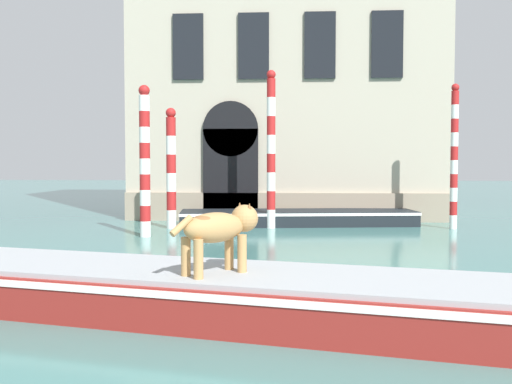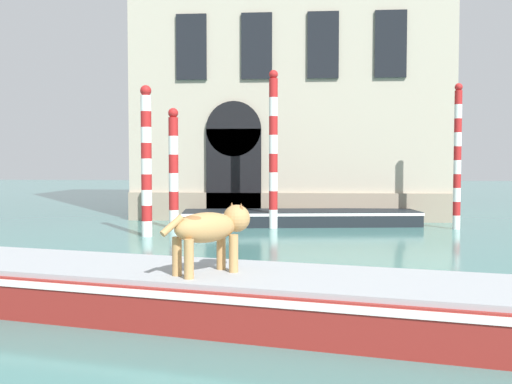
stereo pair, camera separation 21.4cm
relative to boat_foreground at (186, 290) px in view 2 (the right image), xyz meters
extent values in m
cube|color=gray|center=(0.97, 11.48, 0.14)|extent=(10.18, 0.16, 0.89)
cube|color=black|center=(-0.76, 11.47, 1.14)|extent=(1.72, 0.14, 2.88)
cylinder|color=black|center=(-0.76, 11.47, 2.58)|extent=(1.72, 0.14, 1.72)
cube|color=black|center=(-2.08, 11.49, 5.12)|extent=(0.95, 0.10, 2.02)
cube|color=black|center=(-0.05, 11.49, 5.12)|extent=(0.95, 0.10, 2.02)
cube|color=black|center=(1.99, 11.49, 5.12)|extent=(0.95, 0.10, 2.02)
cube|color=black|center=(4.02, 11.49, 5.12)|extent=(0.95, 0.10, 2.02)
cube|color=maroon|center=(0.00, 0.00, -0.05)|extent=(8.23, 3.66, 0.50)
cube|color=white|center=(0.00, 0.00, 0.14)|extent=(8.27, 3.70, 0.08)
cube|color=#9EA3A8|center=(0.00, 0.00, 0.23)|extent=(7.96, 3.46, 0.06)
cylinder|color=tan|center=(0.43, -0.02, 0.48)|extent=(0.11, 0.11, 0.44)
cylinder|color=tan|center=(0.60, -0.19, 0.48)|extent=(0.11, 0.11, 0.44)
cylinder|color=tan|center=(-0.01, -0.46, 0.48)|extent=(0.11, 0.11, 0.44)
cylinder|color=tan|center=(0.16, -0.63, 0.48)|extent=(0.11, 0.11, 0.44)
ellipsoid|color=tan|center=(0.29, -0.32, 0.80)|extent=(0.83, 0.82, 0.35)
ellipsoid|color=brown|center=(0.21, -0.41, 0.89)|extent=(0.43, 0.43, 0.12)
sphere|color=tan|center=(0.62, -0.01, 0.88)|extent=(0.33, 0.33, 0.33)
cone|color=brown|center=(0.55, 0.05, 1.00)|extent=(0.10, 0.10, 0.13)
cone|color=brown|center=(0.68, -0.07, 1.00)|extent=(0.10, 0.10, 0.13)
cylinder|color=tan|center=(-0.03, -0.64, 0.85)|extent=(0.26, 0.26, 0.23)
cube|color=black|center=(1.32, 10.43, -0.09)|extent=(6.96, 2.43, 0.43)
cube|color=white|center=(1.32, 10.43, 0.07)|extent=(6.99, 2.46, 0.08)
cube|color=#9EA3A8|center=(1.32, 10.43, -0.11)|extent=(3.87, 1.65, 0.39)
cylinder|color=white|center=(-2.46, 7.42, -0.11)|extent=(0.26, 0.26, 0.39)
cylinder|color=#B21E1E|center=(-2.46, 7.42, 0.28)|extent=(0.26, 0.26, 0.39)
cylinder|color=white|center=(-2.46, 7.42, 0.67)|extent=(0.26, 0.26, 0.39)
cylinder|color=#B21E1E|center=(-2.46, 7.42, 1.05)|extent=(0.26, 0.26, 0.39)
cylinder|color=white|center=(-2.46, 7.42, 1.44)|extent=(0.26, 0.26, 0.39)
cylinder|color=#B21E1E|center=(-2.46, 7.42, 1.83)|extent=(0.26, 0.26, 0.39)
cylinder|color=white|center=(-2.46, 7.42, 2.21)|extent=(0.26, 0.26, 0.39)
cylinder|color=#B21E1E|center=(-2.46, 7.42, 2.60)|extent=(0.26, 0.26, 0.39)
cylinder|color=white|center=(-2.46, 7.42, 2.98)|extent=(0.26, 0.26, 0.39)
sphere|color=#B21E1E|center=(-2.46, 7.42, 3.29)|extent=(0.27, 0.27, 0.27)
cylinder|color=white|center=(-2.19, 9.27, -0.04)|extent=(0.26, 0.26, 0.51)
cylinder|color=#B21E1E|center=(-2.19, 9.27, 0.47)|extent=(0.26, 0.26, 0.51)
cylinder|color=white|center=(-2.19, 9.27, 0.98)|extent=(0.26, 0.26, 0.51)
cylinder|color=#B21E1E|center=(-2.19, 9.27, 1.50)|extent=(0.26, 0.26, 0.51)
cylinder|color=white|center=(-2.19, 9.27, 2.01)|extent=(0.26, 0.26, 0.51)
cylinder|color=#B21E1E|center=(-2.19, 9.27, 2.52)|extent=(0.26, 0.26, 0.51)
sphere|color=#B21E1E|center=(-2.19, 9.27, 2.90)|extent=(0.28, 0.28, 0.28)
cylinder|color=white|center=(5.61, 9.68, -0.11)|extent=(0.20, 0.20, 0.38)
cylinder|color=#B21E1E|center=(5.61, 9.68, 0.27)|extent=(0.20, 0.20, 0.38)
cylinder|color=white|center=(5.61, 9.68, 0.65)|extent=(0.20, 0.20, 0.38)
cylinder|color=#B21E1E|center=(5.61, 9.68, 1.03)|extent=(0.20, 0.20, 0.38)
cylinder|color=white|center=(5.61, 9.68, 1.41)|extent=(0.20, 0.20, 0.38)
cylinder|color=#B21E1E|center=(5.61, 9.68, 1.79)|extent=(0.20, 0.20, 0.38)
cylinder|color=white|center=(5.61, 9.68, 2.16)|extent=(0.20, 0.20, 0.38)
cylinder|color=#B21E1E|center=(5.61, 9.68, 2.54)|extent=(0.20, 0.20, 0.38)
cylinder|color=white|center=(5.61, 9.68, 2.92)|extent=(0.20, 0.20, 0.38)
cylinder|color=#B21E1E|center=(5.61, 9.68, 3.30)|extent=(0.20, 0.20, 0.38)
sphere|color=#B21E1E|center=(5.61, 9.68, 3.58)|extent=(0.21, 0.21, 0.21)
cylinder|color=white|center=(0.57, 9.55, -0.04)|extent=(0.24, 0.24, 0.52)
cylinder|color=#B21E1E|center=(0.57, 9.55, 0.48)|extent=(0.24, 0.24, 0.52)
cylinder|color=white|center=(0.57, 9.55, 1.00)|extent=(0.24, 0.24, 0.52)
cylinder|color=#B21E1E|center=(0.57, 9.55, 1.52)|extent=(0.24, 0.24, 0.52)
cylinder|color=white|center=(0.57, 9.55, 2.04)|extent=(0.24, 0.24, 0.52)
cylinder|color=#B21E1E|center=(0.57, 9.55, 2.56)|extent=(0.24, 0.24, 0.52)
cylinder|color=white|center=(0.57, 9.55, 3.07)|extent=(0.24, 0.24, 0.52)
cylinder|color=#B21E1E|center=(0.57, 9.55, 3.59)|extent=(0.24, 0.24, 0.52)
sphere|color=#B21E1E|center=(0.57, 9.55, 3.96)|extent=(0.25, 0.25, 0.25)
camera|label=1|loc=(1.20, -7.09, 1.55)|focal=42.00mm
camera|label=2|loc=(1.41, -7.08, 1.55)|focal=42.00mm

